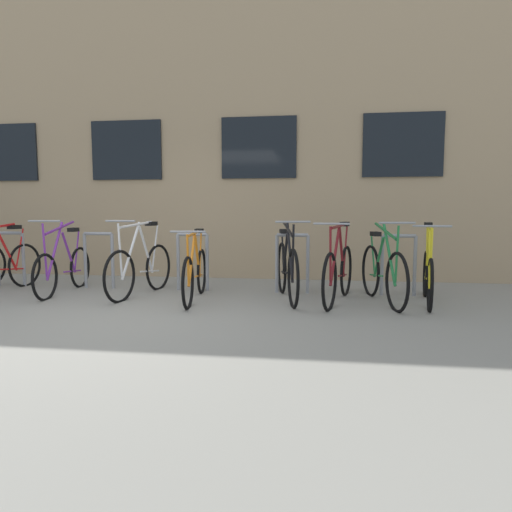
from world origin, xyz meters
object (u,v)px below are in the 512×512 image
Objects in this scene: bicycle_black at (287,270)px; bicycle_purple at (64,268)px; bicycle_orange at (195,273)px; bicycle_white at (140,268)px; bicycle_green at (383,273)px; bicycle_maroon at (339,272)px; bicycle_yellow at (428,274)px.

bicycle_purple is at bearing 179.63° from bicycle_black.
bicycle_white is at bearing 165.40° from bicycle_orange.
bicycle_orange is 2.48m from bicycle_green.
bicycle_maroon is (-0.57, -0.03, 0.00)m from bicycle_green.
bicycle_green is 0.57m from bicycle_maroon.
bicycle_maroon is (3.96, -0.11, 0.03)m from bicycle_purple.
bicycle_purple is (-4.52, 0.08, -0.02)m from bicycle_green.
bicycle_maroon is at bearing -7.22° from bicycle_black.
bicycle_yellow is (0.58, 0.06, -0.02)m from bicycle_green.
bicycle_green is at bearing -1.20° from bicycle_white.
bicycle_green is at bearing -173.85° from bicycle_yellow.
bicycle_green is (3.34, -0.07, 0.00)m from bicycle_white.
bicycle_black is 1.02× the size of bicycle_green.
bicycle_white is 3.92m from bicycle_yellow.
bicycle_black is at bearing -0.37° from bicycle_purple.
bicycle_purple is 3.96m from bicycle_maroon.
bicycle_orange is at bearing -169.92° from bicycle_black.
bicycle_white reaches higher than bicycle_green.
bicycle_maroon is at bearing -1.97° from bicycle_white.
bicycle_yellow is (1.84, 0.00, -0.03)m from bicycle_black.
bicycle_black is 1.01× the size of bicycle_maroon.
bicycle_black is (1.22, 0.22, 0.03)m from bicycle_orange.
bicycle_white is 0.97× the size of bicycle_maroon.
bicycle_white is (-0.87, 0.23, 0.02)m from bicycle_orange.
bicycle_purple is at bearing 173.36° from bicycle_orange.
bicycle_orange is at bearing -176.39° from bicycle_green.
bicycle_purple is (-2.05, 0.24, 0.00)m from bicycle_orange.
bicycle_green is 0.99× the size of bicycle_maroon.
bicycle_white is at bearing 179.89° from bicycle_yellow.
bicycle_yellow is at bearing 0.05° from bicycle_black.
bicycle_black is 1.03× the size of bicycle_purple.
bicycle_purple is at bearing 179.39° from bicycle_white.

